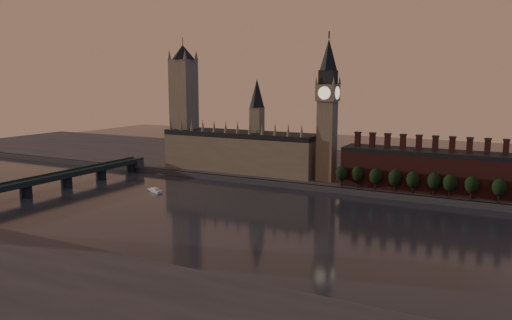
{
  "coord_description": "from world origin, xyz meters",
  "views": [
    {
      "loc": [
        131.84,
        -233.1,
        76.97
      ],
      "look_at": [
        -19.33,
        55.0,
        24.76
      ],
      "focal_mm": 35.0,
      "sensor_mm": 36.0,
      "label": 1
    }
  ],
  "objects_px": {
    "big_ben": "(327,108)",
    "westminster_bridge": "(43,182)",
    "river_boat": "(155,190)",
    "victoria_tower": "(184,101)"
  },
  "relations": [
    {
      "from": "big_ben",
      "to": "westminster_bridge",
      "type": "xyz_separation_m",
      "value": [
        -165.0,
        -112.7,
        -49.39
      ]
    },
    {
      "from": "westminster_bridge",
      "to": "river_boat",
      "type": "bearing_deg",
      "value": 29.26
    },
    {
      "from": "westminster_bridge",
      "to": "big_ben",
      "type": "bearing_deg",
      "value": 34.33
    },
    {
      "from": "victoria_tower",
      "to": "big_ben",
      "type": "distance_m",
      "value": 130.12
    },
    {
      "from": "big_ben",
      "to": "westminster_bridge",
      "type": "height_order",
      "value": "big_ben"
    },
    {
      "from": "victoria_tower",
      "to": "westminster_bridge",
      "type": "xyz_separation_m",
      "value": [
        -35.0,
        -117.7,
        -51.65
      ]
    },
    {
      "from": "river_boat",
      "to": "westminster_bridge",
      "type": "bearing_deg",
      "value": -128.52
    },
    {
      "from": "big_ben",
      "to": "westminster_bridge",
      "type": "bearing_deg",
      "value": -145.67
    },
    {
      "from": "westminster_bridge",
      "to": "river_boat",
      "type": "height_order",
      "value": "westminster_bridge"
    },
    {
      "from": "victoria_tower",
      "to": "big_ben",
      "type": "relative_size",
      "value": 1.01
    }
  ]
}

